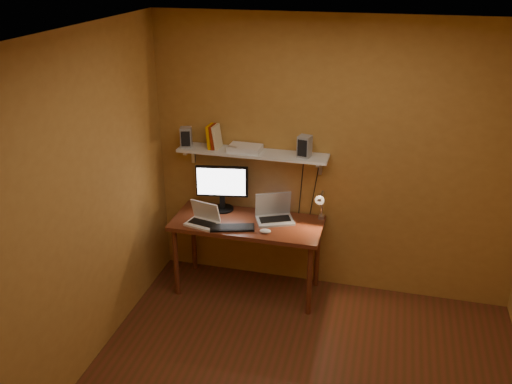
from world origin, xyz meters
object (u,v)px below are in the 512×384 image
(keyboard, at_px, (232,228))
(shelf_camera, at_px, (232,149))
(wall_shelf, at_px, (252,153))
(speaker_right, at_px, (305,146))
(speaker_left, at_px, (186,137))
(mouse, at_px, (265,231))
(desk, at_px, (247,230))
(netbook, at_px, (204,218))
(router, at_px, (245,148))
(desk_lamp, at_px, (321,203))
(laptop, at_px, (274,213))
(monitor, at_px, (222,186))

(keyboard, xyz_separation_m, shelf_camera, (-0.08, 0.31, 0.64))
(wall_shelf, xyz_separation_m, speaker_right, (0.48, -0.02, 0.11))
(speaker_left, distance_m, speaker_right, 1.12)
(keyboard, relative_size, mouse, 3.88)
(desk, distance_m, netbook, 0.43)
(mouse, bearing_deg, router, 123.50)
(keyboard, height_order, desk_lamp, desk_lamp)
(netbook, height_order, speaker_right, speaker_right)
(speaker_right, distance_m, shelf_camera, 0.66)
(mouse, bearing_deg, shelf_camera, 137.68)
(wall_shelf, relative_size, netbook, 4.35)
(speaker_left, xyz_separation_m, speaker_right, (1.12, 0.00, 0.00))
(desk_lamp, relative_size, shelf_camera, 3.99)
(keyboard, bearing_deg, laptop, 25.00)
(monitor, bearing_deg, desk_lamp, -13.16)
(netbook, xyz_separation_m, router, (0.31, 0.33, 0.59))
(shelf_camera, height_order, router, shelf_camera)
(desk, relative_size, speaker_left, 7.56)
(wall_shelf, distance_m, desk_lamp, 0.77)
(mouse, relative_size, speaker_left, 0.56)
(laptop, relative_size, shelf_camera, 4.31)
(wall_shelf, bearing_deg, router, 175.26)
(speaker_left, height_order, router, speaker_left)
(desk_lamp, bearing_deg, shelf_camera, 179.52)
(router, bearing_deg, speaker_left, -177.53)
(desk_lamp, relative_size, speaker_left, 2.02)
(monitor, relative_size, shelf_camera, 5.30)
(wall_shelf, xyz_separation_m, speaker_left, (-0.64, -0.02, 0.11))
(speaker_left, distance_m, shelf_camera, 0.47)
(netbook, relative_size, mouse, 3.12)
(desk_lamp, distance_m, shelf_camera, 0.94)
(desk, bearing_deg, shelf_camera, 142.32)
(wall_shelf, bearing_deg, speaker_left, -178.33)
(wall_shelf, relative_size, mouse, 13.56)
(desk, height_order, wall_shelf, wall_shelf)
(desk_lamp, xyz_separation_m, shelf_camera, (-0.83, 0.01, 0.44))
(keyboard, bearing_deg, router, 70.21)
(desk_lamp, bearing_deg, desk, -169.19)
(keyboard, bearing_deg, speaker_right, 15.13)
(netbook, distance_m, keyboard, 0.29)
(monitor, bearing_deg, mouse, -44.73)
(laptop, bearing_deg, shelf_camera, 153.04)
(monitor, bearing_deg, speaker_right, -10.16)
(desk_lamp, distance_m, router, 0.86)
(wall_shelf, xyz_separation_m, router, (-0.07, 0.01, 0.04))
(router, bearing_deg, mouse, -52.80)
(desk, relative_size, shelf_camera, 14.90)
(netbook, distance_m, speaker_left, 0.77)
(keyboard, distance_m, router, 0.74)
(laptop, distance_m, speaker_right, 0.71)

